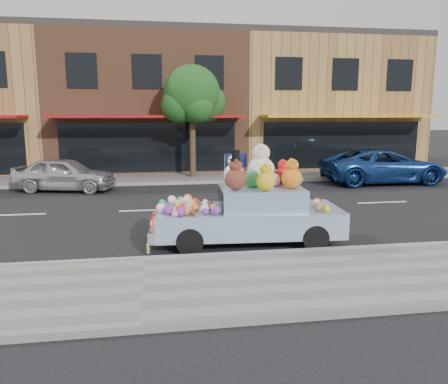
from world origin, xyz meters
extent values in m
plane|color=black|center=(0.00, 0.00, 0.00)|extent=(120.00, 120.00, 0.00)
cube|color=gray|center=(0.00, -6.50, 0.06)|extent=(60.00, 3.00, 0.12)
cube|color=gray|center=(0.00, 6.50, 0.06)|extent=(60.00, 3.00, 0.12)
cube|color=gray|center=(0.00, -5.00, 0.07)|extent=(60.00, 0.12, 0.13)
cube|color=gray|center=(0.00, 5.00, 0.07)|extent=(60.00, 0.12, 0.13)
cube|color=brown|center=(0.00, 12.00, 3.50)|extent=(10.00, 8.00, 7.00)
cube|color=#332D2B|center=(0.00, 12.00, 7.15)|extent=(10.00, 8.00, 0.30)
cube|color=black|center=(0.00, 7.98, 1.40)|extent=(8.50, 0.06, 2.40)
cube|color=#A40F11|center=(0.00, 7.10, 2.90)|extent=(9.00, 1.80, 0.12)
cube|color=black|center=(-3.00, 7.98, 5.00)|extent=(1.40, 0.06, 1.60)
cube|color=black|center=(0.00, 7.98, 5.00)|extent=(1.40, 0.06, 1.60)
cube|color=black|center=(3.00, 7.98, 5.00)|extent=(1.40, 0.06, 1.60)
cube|color=#A67F45|center=(10.00, 12.00, 3.50)|extent=(10.00, 8.00, 7.00)
cube|color=#332D2B|center=(10.00, 12.00, 7.15)|extent=(10.00, 8.00, 0.30)
cube|color=black|center=(10.00, 7.98, 1.40)|extent=(8.50, 0.06, 2.40)
cube|color=gold|center=(10.00, 7.10, 2.90)|extent=(9.00, 1.80, 0.12)
cube|color=black|center=(7.00, 7.98, 5.00)|extent=(1.40, 0.06, 1.60)
cube|color=black|center=(10.00, 7.98, 5.00)|extent=(1.40, 0.06, 1.60)
cube|color=black|center=(13.00, 7.98, 5.00)|extent=(1.40, 0.06, 1.60)
cylinder|color=#38281C|center=(2.00, 6.50, 1.60)|extent=(0.28, 0.28, 3.20)
sphere|color=#144918|center=(2.00, 6.50, 3.92)|extent=(2.60, 2.60, 2.60)
sphere|color=#144918|center=(2.70, 6.80, 3.52)|extent=(1.80, 1.80, 1.80)
sphere|color=#144918|center=(1.40, 6.30, 3.42)|extent=(1.60, 1.60, 1.60)
sphere|color=#144918|center=(2.20, 5.90, 3.32)|extent=(1.40, 1.40, 1.40)
sphere|color=#144918|center=(1.70, 7.10, 3.62)|extent=(1.60, 1.60, 1.60)
imported|color=silver|center=(-3.30, 4.11, 0.67)|extent=(4.19, 2.41, 1.34)
imported|color=navy|center=(10.21, 4.01, 0.75)|extent=(5.40, 2.50, 1.50)
cylinder|color=black|center=(3.76, -4.80, 0.30)|extent=(0.61, 0.24, 0.60)
cylinder|color=black|center=(3.86, -3.24, 0.30)|extent=(0.61, 0.24, 0.60)
cylinder|color=black|center=(0.97, -4.62, 0.30)|extent=(0.61, 0.24, 0.60)
cylinder|color=black|center=(1.07, -3.06, 0.30)|extent=(0.61, 0.24, 0.60)
cube|color=#97BAE1|center=(2.41, -3.93, 0.55)|extent=(4.40, 1.97, 0.60)
cube|color=#97BAE1|center=(2.71, -3.95, 1.10)|extent=(1.99, 1.62, 0.50)
cube|color=silver|center=(0.20, -3.79, 0.40)|extent=(0.27, 1.79, 0.26)
cube|color=red|center=(0.21, -4.47, 0.72)|extent=(0.08, 0.28, 0.16)
cube|color=red|center=(0.29, -3.11, 0.72)|extent=(0.08, 0.28, 0.16)
cube|color=black|center=(1.77, -3.89, 1.10)|extent=(0.12, 1.30, 0.40)
sphere|color=#5E2A1B|center=(2.04, -4.26, 1.59)|extent=(0.49, 0.49, 0.49)
sphere|color=#5E2A1B|center=(2.04, -4.26, 1.91)|extent=(0.30, 0.30, 0.30)
sphere|color=#5E2A1B|center=(2.04, -4.36, 2.00)|extent=(0.11, 0.11, 0.11)
sphere|color=#5E2A1B|center=(2.04, -4.15, 2.00)|extent=(0.11, 0.11, 0.11)
cylinder|color=black|center=(2.04, -4.26, 2.03)|extent=(0.29, 0.29, 0.02)
cylinder|color=black|center=(2.04, -4.26, 2.14)|extent=(0.18, 0.18, 0.22)
sphere|color=beige|center=(2.79, -3.60, 1.69)|extent=(0.67, 0.67, 0.67)
sphere|color=beige|center=(2.79, -3.60, 2.12)|extent=(0.42, 0.42, 0.42)
sphere|color=beige|center=(2.79, -3.75, 2.25)|extent=(0.16, 0.16, 0.16)
sphere|color=beige|center=(2.79, -3.46, 2.25)|extent=(0.16, 0.16, 0.16)
sphere|color=#CA6713|center=(3.34, -4.29, 1.59)|extent=(0.47, 0.47, 0.47)
sphere|color=#CA6713|center=(3.34, -4.29, 1.89)|extent=(0.29, 0.29, 0.29)
sphere|color=#CA6713|center=(3.34, -4.39, 1.98)|extent=(0.11, 0.11, 0.11)
sphere|color=#CA6713|center=(3.34, -4.19, 1.98)|extent=(0.11, 0.11, 0.11)
sphere|color=red|center=(3.34, -3.59, 1.55)|extent=(0.41, 0.41, 0.41)
sphere|color=red|center=(3.34, -3.59, 1.82)|extent=(0.25, 0.25, 0.25)
sphere|color=red|center=(3.34, -3.68, 1.90)|extent=(0.10, 0.10, 0.10)
sphere|color=red|center=(3.34, -3.50, 1.90)|extent=(0.10, 0.10, 0.10)
sphere|color=silver|center=(2.14, -3.46, 1.60)|extent=(0.50, 0.50, 0.50)
sphere|color=silver|center=(2.14, -3.46, 1.92)|extent=(0.31, 0.31, 0.31)
sphere|color=silver|center=(2.14, -3.57, 2.02)|extent=(0.12, 0.12, 0.12)
sphere|color=silver|center=(2.14, -3.35, 2.02)|extent=(0.12, 0.12, 0.12)
sphere|color=gold|center=(2.68, -4.50, 1.56)|extent=(0.43, 0.43, 0.43)
sphere|color=gold|center=(2.68, -4.50, 1.84)|extent=(0.26, 0.26, 0.26)
sphere|color=gold|center=(2.68, -4.59, 1.92)|extent=(0.10, 0.10, 0.10)
sphere|color=gold|center=(2.68, -4.40, 1.92)|extent=(0.10, 0.10, 0.10)
sphere|color=#258A3F|center=(2.51, -3.94, 1.53)|extent=(0.40, 0.40, 0.40)
sphere|color=pink|center=(3.02, -3.92, 1.50)|extent=(0.32, 0.32, 0.32)
sphere|color=red|center=(0.80, -4.33, 0.96)|extent=(0.21, 0.21, 0.21)
sphere|color=pink|center=(0.88, -3.41, 0.94)|extent=(0.18, 0.18, 0.18)
sphere|color=silver|center=(0.67, -3.28, 0.93)|extent=(0.15, 0.15, 0.15)
sphere|color=#258A3F|center=(0.85, -3.30, 0.95)|extent=(0.21, 0.21, 0.21)
sphere|color=silver|center=(0.81, -3.36, 0.92)|extent=(0.13, 0.13, 0.13)
sphere|color=#522717|center=(1.44, -3.44, 0.93)|extent=(0.16, 0.16, 0.16)
sphere|color=#742C87|center=(0.52, -4.32, 0.96)|extent=(0.22, 0.22, 0.22)
sphere|color=#742C87|center=(1.56, -3.66, 0.92)|extent=(0.13, 0.13, 0.13)
sphere|color=orange|center=(0.79, -4.55, 0.93)|extent=(0.16, 0.16, 0.16)
sphere|color=#F7EEC4|center=(1.00, -3.28, 0.95)|extent=(0.21, 0.21, 0.21)
sphere|color=silver|center=(1.43, -3.63, 0.94)|extent=(0.17, 0.17, 0.17)
sphere|color=pink|center=(0.71, -3.30, 0.93)|extent=(0.16, 0.16, 0.16)
sphere|color=#258A3F|center=(0.41, -3.32, 0.93)|extent=(0.15, 0.15, 0.15)
sphere|color=#742C87|center=(0.78, -4.56, 0.96)|extent=(0.21, 0.21, 0.21)
sphere|color=silver|center=(1.33, -4.34, 0.95)|extent=(0.20, 0.20, 0.20)
sphere|color=pink|center=(0.97, -4.11, 0.95)|extent=(0.20, 0.20, 0.20)
sphere|color=#258A3F|center=(1.59, -4.39, 0.92)|extent=(0.15, 0.15, 0.15)
sphere|color=#742C87|center=(1.55, -4.52, 0.96)|extent=(0.22, 0.22, 0.22)
sphere|color=#522717|center=(1.50, -4.11, 0.94)|extent=(0.18, 0.18, 0.18)
sphere|color=#742C87|center=(0.41, -3.85, 0.93)|extent=(0.16, 0.16, 0.16)
sphere|color=gold|center=(0.77, -3.61, 0.92)|extent=(0.15, 0.15, 0.15)
sphere|color=#8C6B4D|center=(0.96, -4.35, 0.94)|extent=(0.19, 0.19, 0.19)
sphere|color=#F7EEC4|center=(0.65, -3.15, 0.95)|extent=(0.21, 0.21, 0.21)
sphere|color=orange|center=(1.15, -4.05, 0.93)|extent=(0.17, 0.17, 0.17)
sphere|color=orange|center=(1.05, -3.06, 0.96)|extent=(0.21, 0.21, 0.21)
sphere|color=red|center=(1.19, -3.56, 0.95)|extent=(0.21, 0.21, 0.21)
sphere|color=#742C87|center=(1.33, -4.47, 0.93)|extent=(0.15, 0.15, 0.15)
sphere|color=gold|center=(1.56, -4.22, 0.95)|extent=(0.19, 0.19, 0.19)
sphere|color=#258A3F|center=(0.45, -3.62, 0.93)|extent=(0.16, 0.16, 0.16)
sphere|color=silver|center=(0.38, -4.13, 0.96)|extent=(0.22, 0.22, 0.22)
sphere|color=pink|center=(0.66, -4.58, 0.92)|extent=(0.15, 0.15, 0.15)
sphere|color=silver|center=(1.42, -3.93, 0.92)|extent=(0.14, 0.14, 0.14)
sphere|color=orange|center=(0.92, -4.45, 0.92)|extent=(0.14, 0.14, 0.14)
sphere|color=#522717|center=(1.06, -4.52, 0.92)|extent=(0.13, 0.13, 0.13)
sphere|color=#D8A88C|center=(1.07, -3.79, 0.97)|extent=(0.22, 0.22, 0.22)
sphere|color=#8C6B4D|center=(0.25, -2.98, 0.60)|extent=(0.13, 0.13, 0.13)
sphere|color=silver|center=(0.19, -3.99, 0.60)|extent=(0.13, 0.13, 0.13)
sphere|color=silver|center=(0.18, -4.11, 0.59)|extent=(0.13, 0.13, 0.13)
sphere|color=#522717|center=(0.19, -3.87, 0.62)|extent=(0.18, 0.18, 0.18)
sphere|color=red|center=(0.22, -3.43, 0.61)|extent=(0.17, 0.17, 0.17)
sphere|color=#258A3F|center=(0.24, -3.22, 0.61)|extent=(0.15, 0.15, 0.15)
sphere|color=orange|center=(0.23, -3.24, 0.60)|extent=(0.15, 0.15, 0.15)
sphere|color=gold|center=(0.20, -3.75, 0.61)|extent=(0.16, 0.16, 0.16)
sphere|color=silver|center=(4.01, -4.13, 0.95)|extent=(0.20, 0.20, 0.20)
sphere|color=red|center=(4.07, -4.04, 0.96)|extent=(0.22, 0.22, 0.22)
sphere|color=orange|center=(3.77, -3.83, 0.93)|extent=(0.16, 0.16, 0.16)
sphere|color=gold|center=(4.06, -4.64, 0.93)|extent=(0.16, 0.16, 0.16)
sphere|color=#8C6B4D|center=(3.92, -4.50, 0.96)|extent=(0.22, 0.22, 0.22)
cylinder|color=#997A54|center=(0.06, -4.63, 0.17)|extent=(0.06, 0.06, 0.17)
sphere|color=#997A54|center=(0.06, -4.63, 0.26)|extent=(0.07, 0.07, 0.07)
cylinder|color=#997A54|center=(0.07, -4.50, 0.17)|extent=(0.06, 0.06, 0.17)
sphere|color=#997A54|center=(0.07, -4.50, 0.26)|extent=(0.07, 0.07, 0.07)
cylinder|color=#997A54|center=(0.08, -4.37, 0.17)|extent=(0.06, 0.06, 0.17)
sphere|color=#997A54|center=(0.08, -4.37, 0.26)|extent=(0.07, 0.07, 0.07)
cylinder|color=#997A54|center=(0.09, -4.24, 0.17)|extent=(0.06, 0.06, 0.17)
sphere|color=#997A54|center=(0.09, -4.24, 0.26)|extent=(0.07, 0.07, 0.07)
cylinder|color=#997A54|center=(0.10, -4.11, 0.17)|extent=(0.06, 0.06, 0.17)
sphere|color=#997A54|center=(0.10, -4.11, 0.26)|extent=(0.07, 0.07, 0.07)
cylinder|color=#997A54|center=(0.11, -3.98, 0.17)|extent=(0.06, 0.06, 0.17)
sphere|color=#997A54|center=(0.11, -3.98, 0.26)|extent=(0.07, 0.07, 0.07)
cylinder|color=#997A54|center=(0.11, -3.85, 0.17)|extent=(0.06, 0.06, 0.17)
sphere|color=#997A54|center=(0.11, -3.85, 0.26)|extent=(0.07, 0.07, 0.07)
cylinder|color=#997A54|center=(0.12, -3.72, 0.17)|extent=(0.06, 0.06, 0.17)
sphere|color=#997A54|center=(0.12, -3.72, 0.26)|extent=(0.07, 0.07, 0.07)
cylinder|color=#997A54|center=(0.13, -3.59, 0.17)|extent=(0.06, 0.06, 0.17)
sphere|color=#997A54|center=(0.13, -3.59, 0.26)|extent=(0.07, 0.07, 0.07)
cylinder|color=#997A54|center=(0.14, -3.46, 0.17)|extent=(0.06, 0.06, 0.17)
sphere|color=#997A54|center=(0.14, -3.46, 0.26)|extent=(0.07, 0.07, 0.07)
cylinder|color=#997A54|center=(0.15, -3.32, 0.17)|extent=(0.06, 0.06, 0.17)
sphere|color=#997A54|center=(0.15, -3.32, 0.26)|extent=(0.07, 0.07, 0.07)
cylinder|color=#997A54|center=(0.16, -3.19, 0.17)|extent=(0.06, 0.06, 0.17)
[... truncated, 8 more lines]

